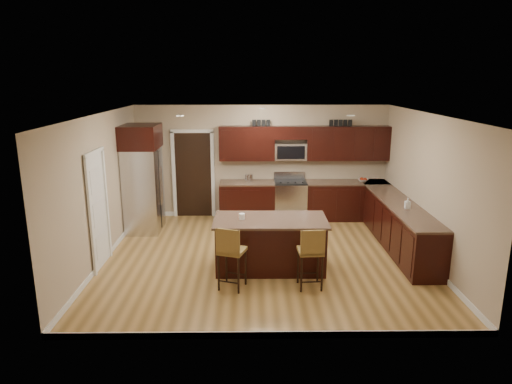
{
  "coord_description": "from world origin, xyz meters",
  "views": [
    {
      "loc": [
        -0.26,
        -8.08,
        3.35
      ],
      "look_at": [
        -0.16,
        0.4,
        1.19
      ],
      "focal_mm": 32.0,
      "sensor_mm": 36.0,
      "label": 1
    }
  ],
  "objects_px": {
    "stool_right": "(311,251)",
    "refrigerator": "(143,177)",
    "stool_left": "(231,251)",
    "range": "(290,200)",
    "island": "(270,245)"
  },
  "relations": [
    {
      "from": "range",
      "to": "island",
      "type": "bearing_deg",
      "value": -101.65
    },
    {
      "from": "range",
      "to": "stool_left",
      "type": "bearing_deg",
      "value": -108.68
    },
    {
      "from": "stool_left",
      "to": "stool_right",
      "type": "xyz_separation_m",
      "value": [
        1.28,
        -0.0,
        -0.01
      ]
    },
    {
      "from": "range",
      "to": "stool_right",
      "type": "distance_m",
      "value": 3.75
    },
    {
      "from": "island",
      "to": "refrigerator",
      "type": "bearing_deg",
      "value": 142.33
    },
    {
      "from": "island",
      "to": "refrigerator",
      "type": "height_order",
      "value": "refrigerator"
    },
    {
      "from": "stool_left",
      "to": "refrigerator",
      "type": "xyz_separation_m",
      "value": [
        -2.03,
        2.96,
        0.54
      ]
    },
    {
      "from": "stool_right",
      "to": "refrigerator",
      "type": "xyz_separation_m",
      "value": [
        -3.31,
        2.97,
        0.56
      ]
    },
    {
      "from": "island",
      "to": "refrigerator",
      "type": "relative_size",
      "value": 0.85
    },
    {
      "from": "island",
      "to": "stool_right",
      "type": "bearing_deg",
      "value": -53.32
    },
    {
      "from": "refrigerator",
      "to": "range",
      "type": "bearing_deg",
      "value": 13.35
    },
    {
      "from": "stool_left",
      "to": "stool_right",
      "type": "distance_m",
      "value": 1.28
    },
    {
      "from": "range",
      "to": "refrigerator",
      "type": "xyz_separation_m",
      "value": [
        -3.3,
        -0.78,
        0.73
      ]
    },
    {
      "from": "stool_right",
      "to": "refrigerator",
      "type": "height_order",
      "value": "refrigerator"
    },
    {
      "from": "range",
      "to": "stool_left",
      "type": "distance_m",
      "value": 3.96
    }
  ]
}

